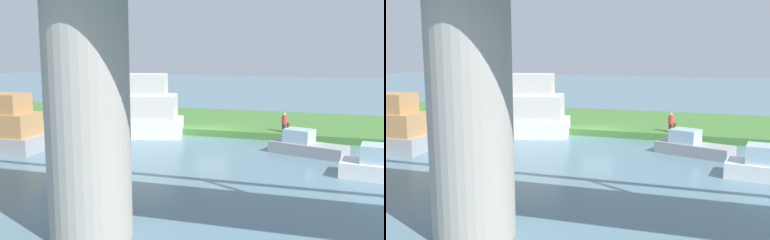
% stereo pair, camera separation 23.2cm
% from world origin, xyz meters
% --- Properties ---
extents(ground_plane, '(160.00, 160.00, 0.00)m').
position_xyz_m(ground_plane, '(0.00, 0.00, 0.00)').
color(ground_plane, slate).
extents(grassy_bank, '(80.00, 12.00, 0.50)m').
position_xyz_m(grassy_bank, '(0.00, -6.00, 0.25)').
color(grassy_bank, '#427533').
rests_on(grassy_bank, ground).
extents(bridge_pylon, '(2.81, 2.81, 8.33)m').
position_xyz_m(bridge_pylon, '(-0.83, 18.59, 4.17)').
color(bridge_pylon, '#9E998E').
rests_on(bridge_pylon, ground).
extents(person_on_bank, '(0.45, 0.45, 1.39)m').
position_xyz_m(person_on_bank, '(-5.16, -1.02, 1.20)').
color(person_on_bank, '#2D334C').
rests_on(person_on_bank, grassy_bank).
extents(mooring_post, '(0.20, 0.20, 0.74)m').
position_xyz_m(mooring_post, '(-5.49, -0.55, 0.87)').
color(mooring_post, brown).
rests_on(mooring_post, grassy_bank).
extents(motorboat_red, '(4.88, 3.04, 1.53)m').
position_xyz_m(motorboat_red, '(-7.02, 3.74, 0.55)').
color(motorboat_red, '#99999E').
rests_on(motorboat_red, ground).
extents(houseboat_blue, '(10.43, 5.69, 5.07)m').
position_xyz_m(houseboat_blue, '(6.64, 1.61, 1.88)').
color(houseboat_blue, white).
rests_on(houseboat_blue, ground).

